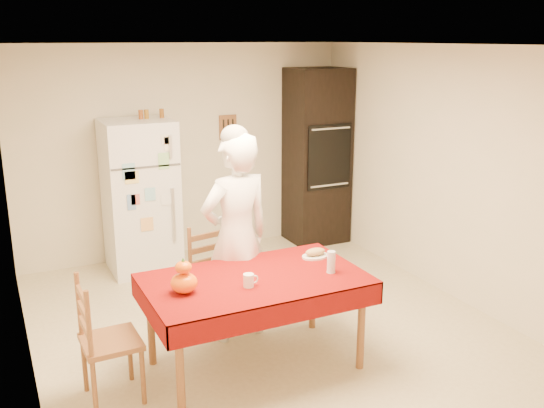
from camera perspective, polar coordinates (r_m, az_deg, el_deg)
floor at (r=5.71m, az=-0.70°, el=-11.22°), size 4.50×4.50×0.00m
room_shell at (r=5.19m, az=-0.76°, el=5.01°), size 4.02×4.52×2.51m
refrigerator at (r=6.89m, az=-12.28°, el=0.71°), size 0.75×0.74×1.70m
oven_cabinet at (r=7.70m, az=4.25°, el=4.47°), size 0.70×0.62×2.20m
dining_table at (r=4.75m, az=-1.62°, el=-7.72°), size 1.70×1.00×0.76m
chair_far at (r=5.50m, az=-5.47°, el=-6.56°), size 0.49×0.47×0.95m
chair_left at (r=4.57m, az=-15.77°, el=-11.90°), size 0.41×0.43×0.95m
seated_woman at (r=5.18m, az=-3.38°, el=-3.20°), size 0.72×0.53×1.82m
coffee_mug at (r=4.55m, az=-2.22°, el=-7.20°), size 0.08×0.08×0.10m
pumpkin_lower at (r=4.48m, az=-8.28°, el=-7.36°), size 0.20×0.20×0.15m
pumpkin_upper at (r=4.44m, az=-8.34°, el=-5.92°), size 0.12×0.12×0.09m
wine_glass at (r=4.82m, az=5.59°, el=-5.45°), size 0.07×0.07×0.18m
bread_plate at (r=5.15m, az=4.09°, el=-4.93°), size 0.24×0.24×0.02m
bread_loaf at (r=5.14m, az=4.10°, el=-4.50°), size 0.18×0.10×0.06m
spice_jar_left at (r=6.79m, az=-12.25°, el=8.24°), size 0.05×0.05×0.10m
spice_jar_mid at (r=6.81m, az=-11.73°, el=8.28°), size 0.05×0.05×0.10m
spice_jar_right at (r=6.85m, az=-10.34°, el=8.39°), size 0.05×0.05×0.10m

